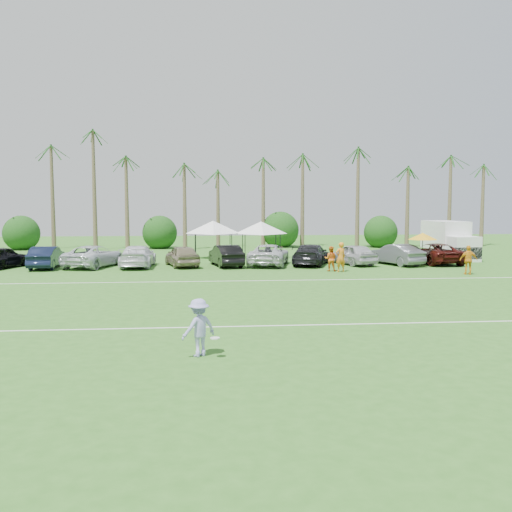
{
  "coord_description": "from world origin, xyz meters",
  "views": [
    {
      "loc": [
        -1.72,
        -18.09,
        4.41
      ],
      "look_at": [
        1.06,
        12.08,
        1.6
      ],
      "focal_mm": 40.0,
      "sensor_mm": 36.0,
      "label": 1
    }
  ],
  "objects": [
    {
      "name": "parked_car_6",
      "position": [
        2.88,
        21.98,
        0.75
      ],
      "size": [
        3.69,
        5.84,
        1.5
      ],
      "primitive_type": "imported",
      "rotation": [
        0.0,
        0.0,
        2.9
      ],
      "color": "silver",
      "rests_on": "ground"
    },
    {
      "name": "palm_tree_7",
      "position": [
        8.0,
        38.0,
        10.06
      ],
      "size": [
        2.4,
        2.4,
        11.9
      ],
      "color": "brown",
      "rests_on": "ground"
    },
    {
      "name": "box_truck",
      "position": [
        17.81,
        25.59,
        1.59
      ],
      "size": [
        2.62,
        5.93,
        2.98
      ],
      "rotation": [
        0.0,
        0.0,
        0.08
      ],
      "color": "white",
      "rests_on": "ground"
    },
    {
      "name": "market_umbrella",
      "position": [
        13.67,
        20.76,
        2.09
      ],
      "size": [
        2.09,
        2.09,
        2.33
      ],
      "color": "black",
      "rests_on": "ground"
    },
    {
      "name": "palm_tree_4",
      "position": [
        -4.0,
        38.0,
        7.48
      ],
      "size": [
        2.4,
        2.4,
        8.9
      ],
      "color": "brown",
      "rests_on": "ground"
    },
    {
      "name": "palm_tree_9",
      "position": [
        18.0,
        38.0,
        8.35
      ],
      "size": [
        2.4,
        2.4,
        9.9
      ],
      "color": "brown",
      "rests_on": "ground"
    },
    {
      "name": "parked_car_9",
      "position": [
        12.04,
        21.49,
        0.75
      ],
      "size": [
        3.08,
        4.83,
        1.5
      ],
      "primitive_type": "imported",
      "rotation": [
        0.0,
        0.0,
        3.5
      ],
      "color": "slate",
      "rests_on": "ground"
    },
    {
      "name": "parked_car_4",
      "position": [
        -3.23,
        21.88,
        0.75
      ],
      "size": [
        2.85,
        4.72,
        1.5
      ],
      "primitive_type": "imported",
      "rotation": [
        0.0,
        0.0,
        3.4
      ],
      "color": "gray",
      "rests_on": "ground"
    },
    {
      "name": "palm_tree_10",
      "position": [
        23.0,
        38.0,
        9.21
      ],
      "size": [
        2.4,
        2.4,
        10.9
      ],
      "color": "brown",
      "rests_on": "ground"
    },
    {
      "name": "palm_tree_3",
      "position": [
        -8.0,
        38.0,
        10.06
      ],
      "size": [
        2.4,
        2.4,
        11.9
      ],
      "color": "brown",
      "rests_on": "ground"
    },
    {
      "name": "parked_car_3",
      "position": [
        -6.28,
        21.79,
        0.75
      ],
      "size": [
        2.24,
        5.23,
        1.5
      ],
      "primitive_type": "imported",
      "rotation": [
        0.0,
        0.0,
        3.11
      ],
      "color": "white",
      "rests_on": "ground"
    },
    {
      "name": "parked_car_10",
      "position": [
        15.09,
        22.03,
        0.75
      ],
      "size": [
        2.78,
        5.53,
        1.5
      ],
      "primitive_type": "imported",
      "rotation": [
        0.0,
        0.0,
        3.2
      ],
      "color": "#42100C",
      "rests_on": "ground"
    },
    {
      "name": "bush_tree_0",
      "position": [
        -19.0,
        39.0,
        1.8
      ],
      "size": [
        4.0,
        4.0,
        4.0
      ],
      "color": "brown",
      "rests_on": "ground"
    },
    {
      "name": "parked_car_8",
      "position": [
        8.98,
        21.91,
        0.75
      ],
      "size": [
        2.98,
        4.73,
        1.5
      ],
      "primitive_type": "imported",
      "rotation": [
        0.0,
        0.0,
        3.44
      ],
      "color": "#BCBCBF",
      "rests_on": "ground"
    },
    {
      "name": "bush_tree_3",
      "position": [
        16.0,
        39.0,
        1.8
      ],
      "size": [
        4.0,
        4.0,
        4.0
      ],
      "color": "brown",
      "rests_on": "ground"
    },
    {
      "name": "parked_car_5",
      "position": [
        -0.17,
        21.75,
        0.75
      ],
      "size": [
        2.46,
        4.78,
        1.5
      ],
      "primitive_type": "imported",
      "rotation": [
        0.0,
        0.0,
        3.34
      ],
      "color": "black",
      "rests_on": "ground"
    },
    {
      "name": "parked_car_2",
      "position": [
        -9.33,
        22.06,
        0.75
      ],
      "size": [
        3.99,
        5.9,
        1.5
      ],
      "primitive_type": "imported",
      "rotation": [
        0.0,
        0.0,
        2.84
      ],
      "color": "silver",
      "rests_on": "ground"
    },
    {
      "name": "palm_tree_1",
      "position": [
        -17.0,
        38.0,
        8.35
      ],
      "size": [
        2.4,
        2.4,
        9.9
      ],
      "color": "brown",
      "rests_on": "ground"
    },
    {
      "name": "parked_car_0",
      "position": [
        -15.44,
        21.9,
        0.75
      ],
      "size": [
        3.16,
        4.75,
        1.5
      ],
      "primitive_type": "imported",
      "rotation": [
        0.0,
        0.0,
        2.8
      ],
      "color": "black",
      "rests_on": "ground"
    },
    {
      "name": "parked_car_7",
      "position": [
        5.93,
        21.97,
        0.75
      ],
      "size": [
        3.77,
        5.58,
        1.5
      ],
      "primitive_type": "imported",
      "rotation": [
        0.0,
        0.0,
        2.79
      ],
      "color": "black",
      "rests_on": "ground"
    },
    {
      "name": "frisbee_player",
      "position": [
        -1.88,
        -1.85,
        0.84
      ],
      "size": [
        1.25,
        1.12,
        1.68
      ],
      "rotation": [
        0.0,
        0.0,
        3.73
      ],
      "color": "#9E9CDD",
      "rests_on": "ground"
    },
    {
      "name": "canopy_tent_left",
      "position": [
        -0.96,
        27.35,
        3.02
      ],
      "size": [
        4.35,
        4.35,
        3.52
      ],
      "color": "black",
      "rests_on": "ground"
    },
    {
      "name": "ground",
      "position": [
        0.0,
        0.0,
        0.0
      ],
      "size": [
        120.0,
        120.0,
        0.0
      ],
      "primitive_type": "plane",
      "color": "#2F661E",
      "rests_on": "ground"
    },
    {
      "name": "sideline_player_c",
      "position": [
        14.62,
        15.65,
        0.91
      ],
      "size": [
        1.13,
        0.65,
        1.81
      ],
      "primitive_type": "imported",
      "rotation": [
        0.0,
        0.0,
        2.93
      ],
      "color": "orange",
      "rests_on": "ground"
    },
    {
      "name": "sideline_player_b",
      "position": [
        6.49,
        18.14,
        0.81
      ],
      "size": [
        0.94,
        0.82,
        1.62
      ],
      "primitive_type": "imported",
      "rotation": [
        0.0,
        0.0,
        2.84
      ],
      "color": "orange",
      "rests_on": "ground"
    },
    {
      "name": "palm_tree_11",
      "position": [
        27.0,
        38.0,
        10.06
      ],
      "size": [
        2.4,
        2.4,
        11.9
      ],
      "color": "brown",
      "rests_on": "ground"
    },
    {
      "name": "bush_tree_2",
      "position": [
        6.0,
        39.0,
        1.8
      ],
      "size": [
        4.0,
        4.0,
        4.0
      ],
      "color": "brown",
      "rests_on": "ground"
    },
    {
      "name": "canopy_tent_right",
      "position": [
        2.86,
        27.35,
        2.95
      ],
      "size": [
        4.25,
        4.25,
        3.44
      ],
      "color": "black",
      "rests_on": "ground"
    },
    {
      "name": "palm_tree_2",
      "position": [
        -12.0,
        38.0,
        9.21
      ],
      "size": [
        2.4,
        2.4,
        10.9
      ],
      "color": "brown",
      "rests_on": "ground"
    },
    {
      "name": "bush_tree_1",
      "position": [
        -6.0,
        39.0,
        1.8
      ],
      "size": [
        4.0,
        4.0,
        4.0
      ],
      "color": "brown",
      "rests_on": "ground"
    },
    {
      "name": "palm_tree_6",
      "position": [
        4.0,
        38.0,
        9.21
      ],
      "size": [
        2.4,
        2.4,
        10.9
      ],
      "color": "brown",
      "rests_on": "ground"
    },
    {
      "name": "palm_tree_8",
      "position": [
        13.0,
        38.0,
        7.48
      ],
      "size": [
        2.4,
        2.4,
        8.9
      ],
      "color": "brown",
      "rests_on": "ground"
    },
    {
      "name": "sideline_player_a",
      "position": [
        7.06,
        17.77,
        0.96
      ],
      "size": [
        0.8,
        0.65,
        1.91
      ],
      "primitive_type": "imported",
      "rotation": [
        0.0,
        0.0,
        3.45
      ],
      "color": "orange",
      "rests_on": "ground"
    },
    {
      "name": "palm_tree_5",
      "position": [
        0.0,
        38.0,
        8.35
      ],
      "size": [
        2.4,
        2.4,
        9.9
      ],
      "color": "brown",
      "rests_on": "ground"
    },
    {
      "name": "parked_car_1",
      "position": [
        -12.39,
        21.64,
        0.75
      ],
      "size": [
        1.68,
        4.59,
        1.5
      ],
      "primitive_type": "imported",
      "rotation": [
        0.0,
        0.0,
        3.16
      ],
      "color": "#121A31",
      "rests_on": "ground"
    },
    {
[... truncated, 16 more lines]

